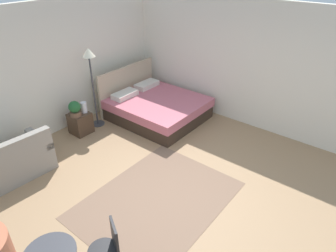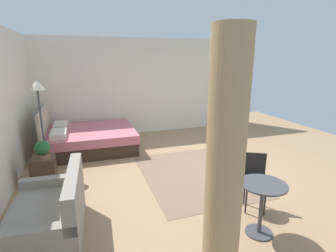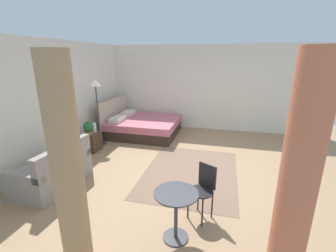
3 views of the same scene
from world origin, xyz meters
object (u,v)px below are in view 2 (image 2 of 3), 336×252
bed (89,138)px  nightstand (44,170)px  floor_lamp (39,101)px  potted_plant (42,150)px  vase (45,149)px  cafe_chair_near_window (255,176)px  couch (51,217)px  balcony_table (262,199)px

bed → nightstand: 1.78m
floor_lamp → potted_plant: bearing=-175.7°
nightstand → potted_plant: bearing=-160.9°
vase → cafe_chair_near_window: bearing=-123.5°
bed → couch: bearing=170.4°
vase → balcony_table: 3.73m
bed → cafe_chair_near_window: (-3.46, -2.24, 0.23)m
nightstand → vase: (0.12, -0.04, 0.35)m
floor_lamp → bed: bearing=-37.0°
bed → nightstand: bearing=152.3°
couch → potted_plant: 1.65m
nightstand → vase: vase is taller
floor_lamp → balcony_table: floor_lamp is taller
bed → couch: 3.32m
balcony_table → nightstand: bearing=48.7°
balcony_table → bed: bearing=25.9°
nightstand → cafe_chair_near_window: (-1.88, -3.07, 0.27)m
vase → floor_lamp: size_ratio=0.13×
potted_plant → cafe_chair_near_window: bearing=-120.4°
bed → vase: bed is taller
nightstand → balcony_table: bearing=-131.3°
potted_plant → couch: bearing=-171.5°
bed → couch: bed is taller
cafe_chair_near_window → floor_lamp: bearing=52.7°
balcony_table → cafe_chair_near_window: (0.55, -0.30, 0.03)m
couch → nightstand: bearing=9.1°
vase → balcony_table: (-2.55, -2.72, -0.11)m
bed → balcony_table: bearing=-154.1°
bed → cafe_chair_near_window: bearing=-147.0°
nightstand → balcony_table: balcony_table is taller
bed → vase: size_ratio=8.66×
floor_lamp → cafe_chair_near_window: size_ratio=2.15×
bed → floor_lamp: floor_lamp is taller
potted_plant → balcony_table: 3.60m
couch → nightstand: size_ratio=2.95×
balcony_table → cafe_chair_near_window: size_ratio=0.84×
cafe_chair_near_window → balcony_table: bearing=151.2°
bed → vase: (-1.45, 0.78, 0.31)m
potted_plant → balcony_table: bearing=-130.5°
floor_lamp → balcony_table: size_ratio=2.57×
potted_plant → vase: bearing=-2.6°
bed → vase: 1.68m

